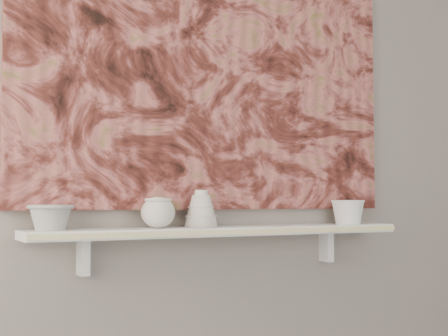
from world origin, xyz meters
TOP-DOWN VIEW (x-y plane):
  - wall_back at (0.00, 1.60)m, footprint 3.60×0.00m
  - shelf at (0.00, 1.51)m, footprint 1.40×0.18m
  - shelf_stripe at (0.00, 1.41)m, footprint 1.40×0.01m
  - bracket_left at (-0.49, 1.57)m, footprint 0.03×0.06m
  - bracket_right at (0.49, 1.57)m, footprint 0.03×0.06m
  - painting at (0.00, 1.59)m, footprint 1.50×0.02m
  - house_motif at (0.45, 1.57)m, footprint 0.09×0.00m
  - bowl_grey at (-0.61, 1.51)m, footprint 0.16×0.16m
  - cup_cream at (-0.26, 1.51)m, footprint 0.15×0.15m
  - bell_vessel at (-0.10, 1.51)m, footprint 0.15×0.15m
  - bowl_white at (0.55, 1.51)m, footprint 0.16×0.16m

SIDE VIEW (x-z plane):
  - bracket_left at x=-0.49m, z-range 0.78..0.90m
  - bracket_right at x=0.49m, z-range 0.78..0.90m
  - shelf at x=0.00m, z-range 0.90..0.93m
  - shelf_stripe at x=0.00m, z-range 0.91..0.92m
  - bowl_grey at x=-0.61m, z-range 0.93..1.01m
  - bowl_white at x=0.55m, z-range 0.93..1.03m
  - cup_cream at x=-0.26m, z-range 0.93..1.03m
  - bell_vessel at x=-0.10m, z-range 0.93..1.06m
  - house_motif at x=0.45m, z-range 1.19..1.27m
  - wall_back at x=0.00m, z-range -0.45..3.15m
  - painting at x=0.00m, z-range 0.99..2.09m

